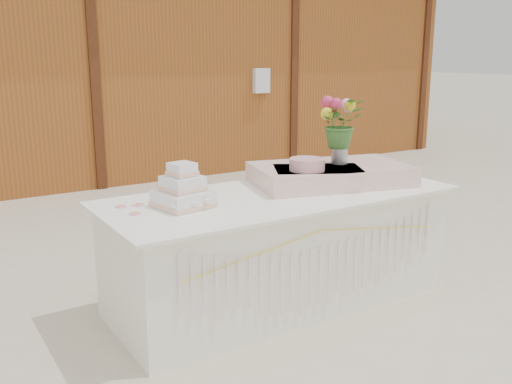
{
  "coord_description": "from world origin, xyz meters",
  "views": [
    {
      "loc": [
        -2.11,
        -3.05,
        1.69
      ],
      "look_at": [
        0.0,
        0.3,
        0.72
      ],
      "focal_mm": 40.0,
      "sensor_mm": 36.0,
      "label": 1
    }
  ],
  "objects": [
    {
      "name": "pink_cake_stand",
      "position": [
        0.21,
        -0.01,
        0.89
      ],
      "size": [
        0.31,
        0.31,
        0.22
      ],
      "color": "white",
      "rests_on": "cake_table"
    },
    {
      "name": "bouquet",
      "position": [
        0.56,
        0.07,
        1.25
      ],
      "size": [
        0.34,
        0.3,
        0.36
      ],
      "primitive_type": "imported",
      "rotation": [
        0.0,
        0.0,
        -0.06
      ],
      "color": "#3A6C2B",
      "rests_on": "flower_vase"
    },
    {
      "name": "wedding_cake",
      "position": [
        -0.69,
        0.04,
        0.86
      ],
      "size": [
        0.36,
        0.36,
        0.27
      ],
      "rotation": [
        0.0,
        0.0,
        0.18
      ],
      "color": "white",
      "rests_on": "cake_table"
    },
    {
      "name": "loose_flowers",
      "position": [
        -0.95,
        0.1,
        0.78
      ],
      "size": [
        0.21,
        0.36,
        0.02
      ],
      "primitive_type": null,
      "rotation": [
        0.0,
        0.0,
        -0.23
      ],
      "color": "pink",
      "rests_on": "cake_table"
    },
    {
      "name": "satin_runner",
      "position": [
        0.48,
        0.06,
        0.84
      ],
      "size": [
        1.21,
        0.88,
        0.14
      ],
      "primitive_type": "cube",
      "rotation": [
        0.0,
        0.0,
        -0.25
      ],
      "color": "beige",
      "rests_on": "cake_table"
    },
    {
      "name": "flower_vase",
      "position": [
        0.56,
        0.07,
        0.99
      ],
      "size": [
        0.12,
        0.12,
        0.16
      ],
      "primitive_type": "cylinder",
      "color": "#A6A6AB",
      "rests_on": "satin_runner"
    },
    {
      "name": "barn",
      "position": [
        -0.01,
        5.99,
        1.68
      ],
      "size": [
        12.6,
        4.6,
        3.3
      ],
      "color": "brown",
      "rests_on": "ground"
    },
    {
      "name": "cake_table",
      "position": [
        0.0,
        -0.0,
        0.39
      ],
      "size": [
        2.4,
        1.0,
        0.77
      ],
      "color": "white",
      "rests_on": "ground"
    },
    {
      "name": "ground",
      "position": [
        0.0,
        0.0,
        0.0
      ],
      "size": [
        80.0,
        80.0,
        0.0
      ],
      "primitive_type": "plane",
      "color": "beige",
      "rests_on": "ground"
    }
  ]
}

